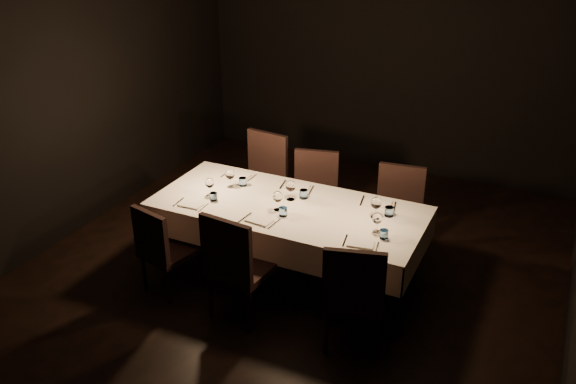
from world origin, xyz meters
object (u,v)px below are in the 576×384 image
at_px(chair_near_left, 161,246).
at_px(chair_near_right, 354,292).
at_px(chair_far_right, 398,210).
at_px(dining_table, 288,213).
at_px(chair_far_center, 314,193).
at_px(chair_near_center, 236,263).
at_px(chair_far_left, 261,177).

height_order(chair_near_left, chair_near_right, chair_near_right).
xyz_separation_m(chair_near_right, chair_far_right, (-0.09, 1.53, -0.01)).
xyz_separation_m(dining_table, chair_far_right, (0.84, 0.79, -0.16)).
distance_m(chair_near_right, chair_far_center, 1.82).
xyz_separation_m(dining_table, chair_near_center, (-0.11, -0.79, -0.13)).
relative_size(chair_near_left, chair_far_center, 0.92).
height_order(chair_far_center, chair_far_right, same).
relative_size(chair_near_right, chair_far_center, 1.03).
height_order(dining_table, chair_far_center, chair_far_center).
xyz_separation_m(chair_near_left, chair_near_center, (0.80, -0.04, 0.06)).
xyz_separation_m(chair_far_left, chair_far_center, (0.66, -0.06, -0.03)).
distance_m(dining_table, chair_near_right, 1.20).
relative_size(chair_near_center, chair_near_right, 1.03).
distance_m(chair_near_center, chair_far_right, 1.84).
bearing_deg(dining_table, chair_far_left, 130.57).
relative_size(chair_far_left, chair_far_center, 1.08).
distance_m(chair_near_center, chair_near_right, 1.04).
bearing_deg(chair_far_right, chair_near_left, -146.06).
bearing_deg(chair_near_left, chair_far_right, -125.35).
xyz_separation_m(chair_near_center, chair_far_center, (0.05, 1.57, -0.03)).
bearing_deg(chair_near_right, chair_far_left, -59.28).
distance_m(dining_table, chair_far_center, 0.80).
bearing_deg(chair_far_right, chair_far_left, 170.44).
bearing_deg(chair_far_left, chair_far_right, 4.73).
distance_m(chair_near_left, chair_near_right, 1.84).
bearing_deg(chair_near_left, chair_far_center, -105.58).
height_order(chair_far_left, chair_far_center, chair_far_left).
bearing_deg(dining_table, chair_far_center, 94.78).
bearing_deg(chair_near_left, chair_far_left, -83.40).
bearing_deg(chair_near_right, chair_far_center, -72.36).
bearing_deg(dining_table, chair_near_center, -98.04).
distance_m(chair_near_left, chair_far_left, 1.61).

